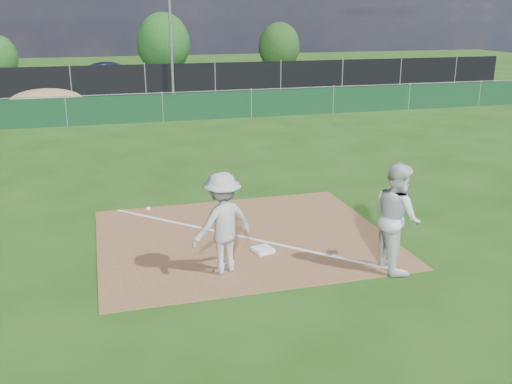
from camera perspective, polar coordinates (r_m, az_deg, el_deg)
The scene contains 16 objects.
ground at distance 20.59m, azimuth -7.59°, elevation 4.56°, with size 90.00×90.00×0.00m, color #1D470F.
infield_dirt at distance 12.12m, azimuth -1.32°, elevation -4.58°, with size 6.00×5.00×0.02m, color brown.
foul_line at distance 12.12m, azimuth -1.32°, elevation -4.51°, with size 0.08×7.00×0.01m, color white.
green_fence at distance 25.35m, azimuth -9.32°, elevation 8.30°, with size 44.00×0.05×1.20m, color black.
dirt_mound at distance 28.75m, azimuth -20.21°, elevation 8.51°, with size 3.38×2.60×1.17m, color #A0764D.
black_fence at distance 33.21m, azimuth -11.01°, elevation 10.88°, with size 46.00×0.04×1.80m, color black.
parking_lot at distance 38.26m, azimuth -11.61°, elevation 10.34°, with size 46.00×9.00×0.01m, color black.
light_pole at distance 32.87m, azimuth -8.57°, elevation 16.36°, with size 0.16×0.16×8.00m, color slate.
first_base at distance 11.40m, azimuth 0.70°, elevation -5.79°, with size 0.36×0.36×0.08m, color white.
play_at_first at distance 10.27m, azimuth -3.38°, elevation -3.11°, with size 2.01×1.08×1.87m.
runner at distance 10.69m, azimuth 13.92°, elevation -2.43°, with size 0.99×0.77×2.03m, color silver.
car_left at distance 38.30m, azimuth -19.43°, elevation 10.79°, with size 1.67×4.14×1.41m, color #ABADB3.
car_mid at distance 37.67m, azimuth -14.06°, elevation 11.26°, with size 1.64×4.70×1.55m, color black.
car_right at distance 37.75m, azimuth -3.54°, elevation 11.48°, with size 1.67×4.10×1.19m, color black.
tree_mid at distance 43.96m, azimuth -9.25°, elevation 14.46°, with size 3.88×3.88×4.61m.
tree_right at distance 46.42m, azimuth 2.33°, elevation 14.34°, with size 3.25×3.25×3.86m.
Camera 1 is at (-2.77, -9.89, 4.58)m, focal length 40.00 mm.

